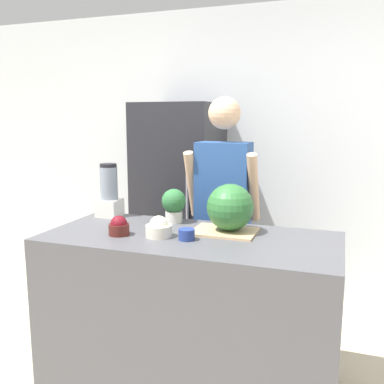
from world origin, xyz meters
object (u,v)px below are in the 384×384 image
object	(u,v)px
person	(223,214)
bowl_cream	(159,228)
blender	(109,193)
refrigerator	(180,200)
watermelon	(230,207)
bowl_small_blue	(187,234)
bowl_cherries	(119,227)
potted_plant	(174,204)

from	to	relation	value
person	bowl_cream	world-z (taller)	person
person	blender	world-z (taller)	person
person	blender	bearing A→B (deg)	-150.15
refrigerator	watermelon	world-z (taller)	refrigerator
bowl_cream	bowl_small_blue	bearing A→B (deg)	-3.12
refrigerator	bowl_cherries	world-z (taller)	refrigerator
person	watermelon	distance (m)	0.59
person	potted_plant	xyz separation A→B (m)	(-0.22, -0.41, 0.14)
refrigerator	bowl_cherries	bearing A→B (deg)	-82.99
watermelon	potted_plant	bearing A→B (deg)	163.26
person	bowl_cream	distance (m)	0.78
refrigerator	watermelon	size ratio (longest dim) A/B	6.24
refrigerator	blender	bearing A→B (deg)	-96.45
refrigerator	blender	world-z (taller)	refrigerator
refrigerator	bowl_small_blue	xyz separation A→B (m)	(0.58, -1.40, 0.10)
refrigerator	bowl_cream	world-z (taller)	refrigerator
refrigerator	potted_plant	size ratio (longest dim) A/B	7.87
bowl_small_blue	blender	xyz separation A→B (m)	(-0.70, 0.36, 0.13)
watermelon	bowl_small_blue	xyz separation A→B (m)	(-0.19, -0.23, -0.12)
watermelon	bowl_cherries	bearing A→B (deg)	-155.73
bowl_small_blue	bowl_cream	bearing A→B (deg)	176.88
watermelon	person	bearing A→B (deg)	109.39
person	bowl_cherries	bearing A→B (deg)	-116.89
person	watermelon	xyz separation A→B (m)	(0.19, -0.53, 0.17)
bowl_cream	potted_plant	world-z (taller)	potted_plant
refrigerator	bowl_cream	distance (m)	1.46
person	bowl_cherries	distance (m)	0.90
bowl_cream	potted_plant	distance (m)	0.36
potted_plant	bowl_small_blue	bearing A→B (deg)	-58.36
watermelon	bowl_small_blue	distance (m)	0.32
bowl_cream	blender	world-z (taller)	blender
bowl_small_blue	bowl_cherries	bearing A→B (deg)	-175.24
person	potted_plant	world-z (taller)	person
bowl_small_blue	watermelon	bearing A→B (deg)	51.27
person	watermelon	bearing A→B (deg)	-70.61
blender	bowl_small_blue	bearing A→B (deg)	-27.52
bowl_cherries	bowl_small_blue	xyz separation A→B (m)	(0.41, 0.03, -0.02)
person	bowl_cherries	size ratio (longest dim) A/B	14.58
person	bowl_cream	xyz separation A→B (m)	(-0.17, -0.76, 0.07)
bowl_small_blue	blender	size ratio (longest dim) A/B	0.25
potted_plant	refrigerator	bearing A→B (deg)	109.12
refrigerator	bowl_cream	bearing A→B (deg)	-73.61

